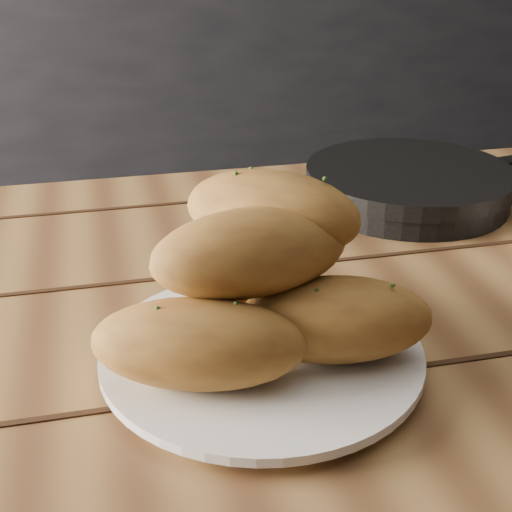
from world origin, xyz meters
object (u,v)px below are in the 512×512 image
at_px(plate, 262,356).
at_px(bread_rolls, 259,282).
at_px(table, 373,398).
at_px(skillet, 410,184).

relative_size(plate, bread_rolls, 0.95).
distance_m(table, skillet, 0.31).
distance_m(table, bread_rolls, 0.24).
bearing_deg(bread_rolls, table, 26.34).
bearing_deg(skillet, table, -119.16).
relative_size(table, plate, 5.31).
xyz_separation_m(plate, skillet, (0.27, 0.31, 0.01)).
distance_m(plate, skillet, 0.41).
bearing_deg(table, bread_rolls, -153.66).
relative_size(bread_rolls, skillet, 0.70).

